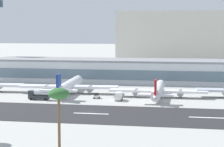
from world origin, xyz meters
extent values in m
plane|color=#A8A8A3|center=(0.00, 0.00, 0.00)|extent=(1400.00, 1400.00, 0.00)
cube|color=#262628|center=(0.00, -2.77, 0.04)|extent=(800.00, 32.71, 0.08)
cube|color=white|center=(0.63, -2.77, 0.09)|extent=(12.00, 1.20, 0.01)
cube|color=white|center=(38.73, -2.77, 0.09)|extent=(12.00, 1.20, 0.01)
cube|color=silver|center=(-1.24, 89.62, 5.53)|extent=(145.51, 26.44, 11.05)
cube|color=slate|center=(-1.24, 76.25, 4.97)|extent=(141.14, 0.30, 4.97)
cube|color=gray|center=(-1.24, 89.62, 11.55)|extent=(146.96, 26.71, 1.00)
cube|color=beige|center=(38.52, 184.56, 20.49)|extent=(118.37, 39.64, 40.98)
cylinder|color=white|center=(-20.04, 43.09, 3.39)|extent=(7.58, 43.95, 4.37)
sphere|color=white|center=(-21.65, 64.91, 3.39)|extent=(4.16, 4.16, 4.16)
cone|color=white|center=(-18.43, 21.28, 3.39)|extent=(4.51, 8.14, 3.94)
cube|color=white|center=(-19.98, 42.22, 2.95)|extent=(43.75, 9.73, 0.96)
cylinder|color=gray|center=(-10.24, 42.94, 2.19)|extent=(3.29, 6.32, 2.84)
cylinder|color=gray|center=(-29.71, 41.50, 2.19)|extent=(3.29, 6.32, 2.84)
cube|color=white|center=(-18.56, 23.02, 3.83)|extent=(14.98, 4.68, 0.77)
cube|color=navy|center=(-18.56, 23.02, 6.89)|extent=(1.13, 5.94, 7.00)
cylinder|color=black|center=(-19.88, 40.91, 0.60)|extent=(0.79, 0.79, 1.20)
cylinder|color=white|center=(19.68, 38.55, 3.04)|extent=(4.79, 39.26, 3.92)
sphere|color=white|center=(19.24, 58.13, 3.04)|extent=(3.72, 3.72, 3.72)
cone|color=white|center=(20.12, 18.96, 3.04)|extent=(3.68, 7.13, 3.53)
cube|color=white|center=(19.70, 37.76, 2.64)|extent=(40.62, 6.78, 0.86)
cylinder|color=gray|center=(28.81, 37.97, 1.96)|extent=(2.67, 5.54, 2.55)
cylinder|color=gray|center=(10.59, 37.56, 1.96)|extent=(2.67, 5.54, 2.55)
cube|color=white|center=(20.08, 20.53, 3.43)|extent=(13.84, 3.54, 0.69)
cube|color=red|center=(20.08, 20.53, 6.17)|extent=(0.75, 5.30, 6.27)
cylinder|color=black|center=(19.72, 36.59, 0.54)|extent=(0.71, 0.71, 1.08)
cube|color=white|center=(-4.93, 30.08, 0.80)|extent=(3.55, 3.10, 1.00)
cube|color=black|center=(-4.93, 30.08, 1.75)|extent=(2.31, 2.13, 0.90)
cylinder|color=black|center=(-3.56, 30.03, 0.30)|extent=(0.65, 0.56, 0.60)
cylinder|color=black|center=(-4.44, 31.36, 0.30)|extent=(0.65, 0.56, 0.60)
cylinder|color=black|center=(-5.43, 28.79, 0.30)|extent=(0.65, 0.56, 0.60)
cylinder|color=black|center=(-6.31, 30.13, 0.30)|extent=(0.65, 0.56, 0.60)
cube|color=#2D3338|center=(-26.59, 22.45, 1.15)|extent=(8.52, 2.67, 1.40)
cylinder|color=silver|center=(-25.57, 22.46, 2.90)|extent=(5.80, 2.15, 2.10)
cube|color=#2D3338|center=(-29.82, 22.43, 2.75)|extent=(2.06, 2.41, 1.80)
cylinder|color=black|center=(-29.57, 23.73, 0.45)|extent=(0.90, 0.29, 0.90)
cylinder|color=black|center=(-29.55, 21.13, 0.45)|extent=(0.90, 0.29, 0.90)
cylinder|color=black|center=(-23.62, 23.78, 0.45)|extent=(0.90, 0.29, 0.90)
cylinder|color=black|center=(-23.60, 21.18, 0.45)|extent=(0.90, 0.29, 0.90)
cube|color=white|center=(4.99, 26.80, 1.05)|extent=(2.75, 6.13, 1.20)
cube|color=silver|center=(5.03, 26.08, 2.45)|extent=(2.55, 4.45, 1.60)
cube|color=white|center=(4.86, 28.96, 2.40)|extent=(2.30, 1.81, 1.50)
cylinder|color=black|center=(6.06, 28.97, 0.45)|extent=(0.33, 0.91, 0.90)
cylinder|color=black|center=(3.66, 28.83, 0.45)|extent=(0.33, 0.91, 0.90)
cylinder|color=black|center=(6.31, 24.77, 0.45)|extent=(0.33, 0.91, 0.90)
cylinder|color=black|center=(3.91, 24.63, 0.45)|extent=(0.33, 0.91, 0.90)
cylinder|color=brown|center=(3.29, -47.17, 6.59)|extent=(0.66, 0.66, 13.17)
ellipsoid|color=#2D602D|center=(3.29, -47.17, 13.17)|extent=(4.93, 4.93, 2.71)
camera|label=1|loc=(34.04, -145.95, 28.11)|focal=71.68mm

